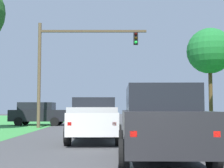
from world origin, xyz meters
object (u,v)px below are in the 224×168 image
at_px(red_suv_near, 159,121).
at_px(extra_tree_1, 208,51).
at_px(crossing_suv_far, 37,113).
at_px(pickup_truck_lead, 93,119).
at_px(traffic_light, 67,58).

bearing_deg(red_suv_near, extra_tree_1, 69.68).
bearing_deg(crossing_suv_far, pickup_truck_lead, -67.89).
bearing_deg(extra_tree_1, crossing_suv_far, -167.34).
distance_m(crossing_suv_far, extra_tree_1, 16.55).
xyz_separation_m(traffic_light, extra_tree_1, (12.34, 6.75, 1.66)).
bearing_deg(traffic_light, extra_tree_1, 28.67).
bearing_deg(crossing_suv_far, extra_tree_1, 12.66).
height_order(red_suv_near, traffic_light, traffic_light).
xyz_separation_m(red_suv_near, traffic_light, (-4.51, 14.40, 4.00)).
xyz_separation_m(traffic_light, crossing_suv_far, (-2.81, 3.35, -4.08)).
distance_m(red_suv_near, pickup_truck_lead, 5.26).
relative_size(red_suv_near, extra_tree_1, 0.54).
relative_size(pickup_truck_lead, traffic_light, 0.64).
height_order(crossing_suv_far, extra_tree_1, extra_tree_1).
distance_m(red_suv_near, extra_tree_1, 23.25).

